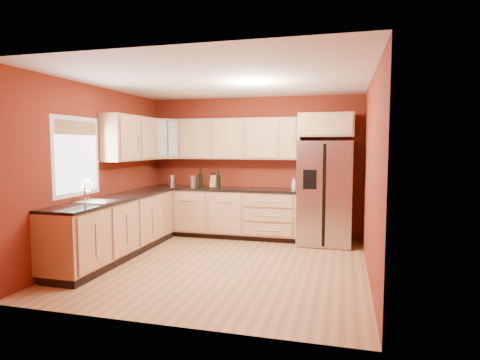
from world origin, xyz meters
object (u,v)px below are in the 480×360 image
object	(u,v)px
wine_bottle_a	(218,179)
knife_block	(214,181)
soap_dispenser	(294,184)
canister_left	(172,181)
refrigerator	(325,193)

from	to	relation	value
wine_bottle_a	knife_block	xyz separation A→B (m)	(-0.09, 0.03, -0.05)
soap_dispenser	wine_bottle_a	bearing A→B (deg)	-176.06
canister_left	soap_dispenser	distance (m)	2.32
refrigerator	canister_left	size ratio (longest dim) A/B	8.23
refrigerator	canister_left	bearing A→B (deg)	178.61
refrigerator	knife_block	xyz separation A→B (m)	(-2.02, 0.05, 0.15)
refrigerator	wine_bottle_a	bearing A→B (deg)	179.44
wine_bottle_a	canister_left	bearing A→B (deg)	176.92
refrigerator	soap_dispenser	distance (m)	0.58
wine_bottle_a	refrigerator	bearing A→B (deg)	-0.56
wine_bottle_a	soap_dispenser	bearing A→B (deg)	3.94
wine_bottle_a	knife_block	distance (m)	0.11
canister_left	wine_bottle_a	bearing A→B (deg)	-3.08
knife_block	wine_bottle_a	bearing A→B (deg)	-0.88
refrigerator	knife_block	size ratio (longest dim) A/B	7.74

